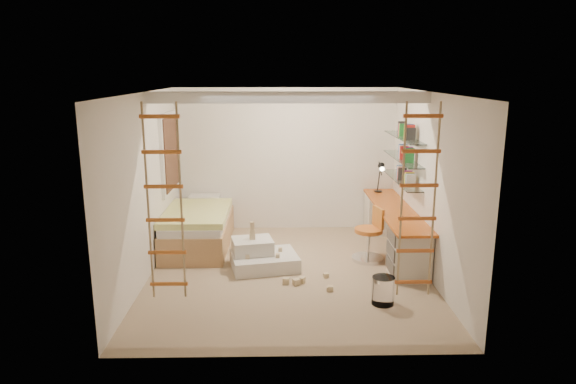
{
  "coord_description": "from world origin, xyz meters",
  "views": [
    {
      "loc": [
        -0.15,
        -7.03,
        2.88
      ],
      "look_at": [
        0.0,
        0.3,
        1.15
      ],
      "focal_mm": 32.0,
      "sensor_mm": 36.0,
      "label": 1
    }
  ],
  "objects_px": {
    "desk": "(393,228)",
    "bed": "(199,227)",
    "play_platform": "(261,257)",
    "swivel_chair": "(369,241)"
  },
  "relations": [
    {
      "from": "desk",
      "to": "bed",
      "type": "xyz_separation_m",
      "value": [
        -3.2,
        0.36,
        -0.07
      ]
    },
    {
      "from": "desk",
      "to": "play_platform",
      "type": "bearing_deg",
      "value": -163.75
    },
    {
      "from": "desk",
      "to": "swivel_chair",
      "type": "height_order",
      "value": "swivel_chair"
    },
    {
      "from": "desk",
      "to": "play_platform",
      "type": "distance_m",
      "value": 2.22
    },
    {
      "from": "bed",
      "to": "swivel_chair",
      "type": "bearing_deg",
      "value": -14.4
    },
    {
      "from": "swivel_chair",
      "to": "desk",
      "type": "bearing_deg",
      "value": 37.57
    },
    {
      "from": "swivel_chair",
      "to": "play_platform",
      "type": "relative_size",
      "value": 0.77
    },
    {
      "from": "play_platform",
      "to": "bed",
      "type": "bearing_deg",
      "value": 137.51
    },
    {
      "from": "desk",
      "to": "swivel_chair",
      "type": "xyz_separation_m",
      "value": [
        -0.45,
        -0.34,
        -0.1
      ]
    },
    {
      "from": "desk",
      "to": "bed",
      "type": "relative_size",
      "value": 1.4
    }
  ]
}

